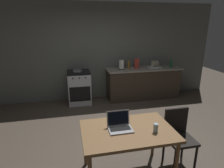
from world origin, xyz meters
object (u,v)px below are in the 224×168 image
object	(u,v)px
chair	(178,133)
cereal_box	(137,63)
dining_table	(128,134)
stove_oven	(79,87)
bottle_b	(129,64)
bottle	(171,63)
laptop	(120,126)
drinking_glass	(156,128)
electric_kettle	(122,65)
frying_pan	(77,71)
dish_rack	(155,66)

from	to	relation	value
chair	cereal_box	world-z (taller)	cereal_box
dining_table	chair	size ratio (longest dim) A/B	1.40
stove_oven	bottle_b	distance (m)	1.55
bottle	cereal_box	world-z (taller)	cereal_box
laptop	bottle_b	xyz separation A→B (m)	(1.05, 2.96, 0.22)
bottle	drinking_glass	distance (m)	3.55
dining_table	drinking_glass	world-z (taller)	drinking_glass
bottle_b	cereal_box	bearing A→B (deg)	-15.18
laptop	electric_kettle	world-z (taller)	electric_kettle
dining_table	drinking_glass	distance (m)	0.39
frying_pan	chair	bearing A→B (deg)	-63.92
stove_oven	bottle	distance (m)	2.75
electric_kettle	chair	bearing A→B (deg)	-87.30
chair	drinking_glass	size ratio (longest dim) A/B	7.28
drinking_glass	bottle	bearing A→B (deg)	58.21
bottle	bottle_b	bearing A→B (deg)	174.10
stove_oven	cereal_box	size ratio (longest dim) A/B	3.14
dining_table	bottle_b	size ratio (longest dim) A/B	4.65
bottle	chair	bearing A→B (deg)	-116.14
chair	dish_rack	size ratio (longest dim) A/B	2.62
dining_table	chair	world-z (taller)	chair
bottle	bottle_b	xyz separation A→B (m)	(-1.26, 0.13, 0.00)
drinking_glass	bottle_b	distance (m)	3.21
stove_oven	frying_pan	bearing A→B (deg)	-137.30
frying_pan	dish_rack	bearing A→B (deg)	0.74
stove_oven	frying_pan	distance (m)	0.48
drinking_glass	cereal_box	xyz separation A→B (m)	(0.83, 3.08, 0.23)
dish_rack	chair	bearing A→B (deg)	-107.15
stove_oven	drinking_glass	world-z (taller)	stove_oven
chair	dish_rack	bearing A→B (deg)	69.40
chair	cereal_box	distance (m)	2.90
cereal_box	bottle_b	bearing A→B (deg)	164.82
chair	laptop	xyz separation A→B (m)	(-0.95, -0.06, 0.29)
stove_oven	bottle	xyz separation A→B (m)	(2.69, -0.05, 0.57)
drinking_glass	electric_kettle	bearing A→B (deg)	82.95
frying_pan	laptop	bearing A→B (deg)	-81.76
laptop	bottle	bearing A→B (deg)	37.10
stove_oven	frying_pan	xyz separation A→B (m)	(-0.03, -0.03, 0.47)
frying_pan	dish_rack	distance (m)	2.23
dining_table	frying_pan	size ratio (longest dim) A/B	2.99
frying_pan	drinking_glass	world-z (taller)	frying_pan
electric_kettle	cereal_box	bearing A→B (deg)	2.54
frying_pan	dish_rack	size ratio (longest dim) A/B	1.22
chair	dish_rack	distance (m)	2.98
stove_oven	dining_table	bearing A→B (deg)	-80.58
drinking_glass	dish_rack	size ratio (longest dim) A/B	0.36
bottle	frying_pan	world-z (taller)	bottle
dining_table	drinking_glass	size ratio (longest dim) A/B	10.16
stove_oven	dish_rack	size ratio (longest dim) A/B	2.64
drinking_glass	dish_rack	distance (m)	3.36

